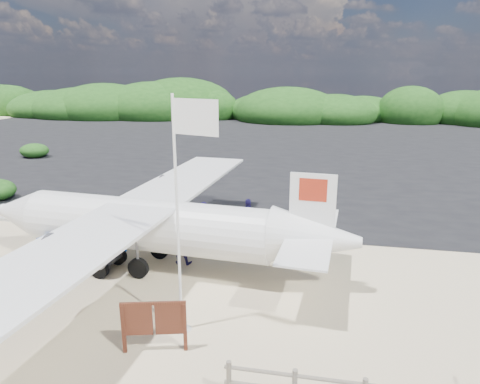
{
  "coord_description": "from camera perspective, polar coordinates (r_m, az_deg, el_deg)",
  "views": [
    {
      "loc": [
        4.81,
        -13.07,
        7.33
      ],
      "look_at": [
        1.37,
        4.84,
        2.17
      ],
      "focal_mm": 32.0,
      "sensor_mm": 36.0,
      "label": 1
    }
  ],
  "objects": [
    {
      "name": "ground",
      "position": [
        15.74,
        -8.44,
        -12.16
      ],
      "size": [
        160.0,
        160.0,
        0.0
      ],
      "primitive_type": "plane",
      "color": "beige"
    },
    {
      "name": "asphalt_apron",
      "position": [
        43.95,
        4.48,
        6.16
      ],
      "size": [
        90.0,
        50.0,
        0.04
      ],
      "primitive_type": null,
      "color": "#B2B2B2",
      "rests_on": "ground"
    },
    {
      "name": "vegetation_band",
      "position": [
        68.63,
        6.9,
        9.56
      ],
      "size": [
        124.0,
        8.0,
        4.4
      ],
      "primitive_type": null,
      "color": "#B2B2B2",
      "rests_on": "ground"
    },
    {
      "name": "baggage_cart",
      "position": [
        17.93,
        -19.96,
        -9.36
      ],
      "size": [
        3.29,
        2.1,
        1.56
      ],
      "primitive_type": null,
      "rotation": [
        0.0,
        0.0,
        -0.1
      ],
      "color": "#0B42B2",
      "rests_on": "ground"
    },
    {
      "name": "flagpole",
      "position": [
        13.37,
        -7.73,
        -17.62
      ],
      "size": [
        1.47,
        0.95,
        6.8
      ],
      "primitive_type": null,
      "rotation": [
        0.0,
        0.0,
        -0.3
      ],
      "color": "white",
      "rests_on": "ground"
    },
    {
      "name": "signboard",
      "position": [
        12.62,
        -11.17,
        -20.05
      ],
      "size": [
        1.84,
        0.62,
        1.52
      ],
      "primitive_type": null,
      "rotation": [
        0.0,
        0.0,
        0.25
      ],
      "color": "#512517",
      "rests_on": "ground"
    },
    {
      "name": "crew_a",
      "position": [
        18.91,
        -4.8,
        -4.01
      ],
      "size": [
        0.8,
        0.67,
        1.88
      ],
      "primitive_type": "imported",
      "rotation": [
        0.0,
        0.0,
        2.77
      ],
      "color": "#161141",
      "rests_on": "ground"
    },
    {
      "name": "crew_b",
      "position": [
        17.0,
        -7.91,
        -6.62
      ],
      "size": [
        0.87,
        0.68,
        1.78
      ],
      "primitive_type": "imported",
      "rotation": [
        0.0,
        0.0,
        3.15
      ],
      "color": "#161141",
      "rests_on": "ground"
    },
    {
      "name": "crew_c",
      "position": [
        19.35,
        1.14,
        -3.54
      ],
      "size": [
        1.16,
        0.71,
        1.85
      ],
      "primitive_type": "imported",
      "rotation": [
        0.0,
        0.0,
        3.4
      ],
      "color": "#161141",
      "rests_on": "ground"
    },
    {
      "name": "aircraft_large",
      "position": [
        34.1,
        25.73,
        1.8
      ],
      "size": [
        18.83,
        18.83,
        5.25
      ],
      "primitive_type": null,
      "rotation": [
        0.0,
        0.0,
        3.06
      ],
      "color": "#B2B2B2",
      "rests_on": "ground"
    }
  ]
}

